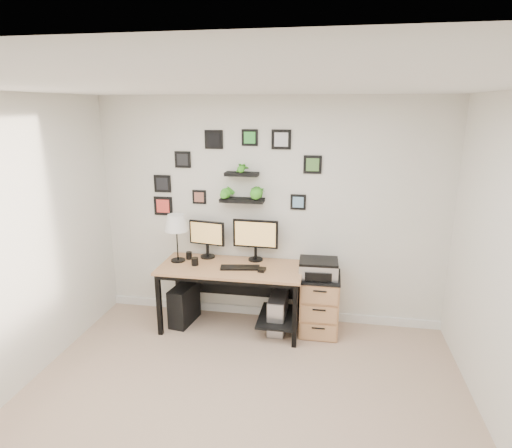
% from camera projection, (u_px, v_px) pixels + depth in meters
% --- Properties ---
extents(room, '(4.00, 4.00, 4.00)m').
position_uv_depth(room, '(268.00, 311.00, 5.24)').
color(room, '#C4A58C').
rests_on(room, ground).
extents(desk, '(1.60, 0.70, 0.75)m').
position_uv_depth(desk, '(235.00, 276.00, 4.84)').
color(desk, tan).
rests_on(desk, ground).
extents(monitor_left, '(0.43, 0.20, 0.45)m').
position_uv_depth(monitor_left, '(207.00, 236.00, 4.99)').
color(monitor_left, black).
rests_on(monitor_left, desk).
extents(monitor_right, '(0.52, 0.17, 0.49)m').
position_uv_depth(monitor_right, '(255.00, 237.00, 4.89)').
color(monitor_right, black).
rests_on(monitor_right, desk).
extents(keyboard, '(0.45, 0.21, 0.02)m').
position_uv_depth(keyboard, '(240.00, 268.00, 4.71)').
color(keyboard, black).
rests_on(keyboard, desk).
extents(mouse, '(0.08, 0.11, 0.03)m').
position_uv_depth(mouse, '(262.00, 270.00, 4.63)').
color(mouse, black).
rests_on(mouse, desk).
extents(table_lamp, '(0.27, 0.27, 0.55)m').
position_uv_depth(table_lamp, '(176.00, 224.00, 4.83)').
color(table_lamp, black).
rests_on(table_lamp, desk).
extents(mug, '(0.08, 0.08, 0.09)m').
position_uv_depth(mug, '(195.00, 261.00, 4.80)').
color(mug, black).
rests_on(mug, desk).
extents(pen_cup, '(0.07, 0.07, 0.09)m').
position_uv_depth(pen_cup, '(189.00, 255.00, 5.00)').
color(pen_cup, black).
rests_on(pen_cup, desk).
extents(pc_tower_black, '(0.27, 0.48, 0.45)m').
position_uv_depth(pc_tower_black, '(184.00, 304.00, 5.03)').
color(pc_tower_black, black).
rests_on(pc_tower_black, ground).
extents(pc_tower_grey, '(0.20, 0.43, 0.42)m').
position_uv_depth(pc_tower_grey, '(278.00, 313.00, 4.85)').
color(pc_tower_grey, gray).
rests_on(pc_tower_grey, ground).
extents(file_cabinet, '(0.43, 0.53, 0.67)m').
position_uv_depth(file_cabinet, '(320.00, 303.00, 4.81)').
color(file_cabinet, tan).
rests_on(file_cabinet, ground).
extents(printer, '(0.43, 0.35, 0.19)m').
position_uv_depth(printer, '(318.00, 268.00, 4.68)').
color(printer, silver).
rests_on(printer, file_cabinet).
extents(wall_decor, '(1.97, 0.18, 1.02)m').
position_uv_depth(wall_decor, '(238.00, 180.00, 4.81)').
color(wall_decor, black).
rests_on(wall_decor, ground).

